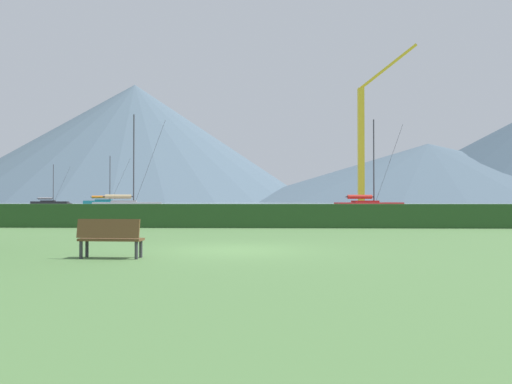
# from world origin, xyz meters

# --- Properties ---
(ground_plane) EXTENTS (1000.00, 1000.00, 0.00)m
(ground_plane) POSITION_xyz_m (0.00, 0.00, 0.00)
(ground_plane) COLOR #517A42
(harbor_water) EXTENTS (320.00, 246.00, 0.00)m
(harbor_water) POSITION_xyz_m (0.00, 137.00, 0.00)
(harbor_water) COLOR #8C9EA3
(harbor_water) RESTS_ON ground_plane
(hedge_line) EXTENTS (80.00, 1.20, 1.19)m
(hedge_line) POSITION_xyz_m (0.00, 11.00, 0.60)
(hedge_line) COLOR #284C23
(hedge_line) RESTS_ON ground_plane
(sailboat_slip_1) EXTENTS (8.11, 3.73, 8.53)m
(sailboat_slip_1) POSITION_xyz_m (-43.31, 81.65, 0.65)
(sailboat_slip_1) COLOR black
(sailboat_slip_1) RESTS_ON harbor_water
(sailboat_slip_2) EXTENTS (8.37, 3.47, 10.22)m
(sailboat_slip_2) POSITION_xyz_m (11.75, 39.49, 0.68)
(sailboat_slip_2) COLOR red
(sailboat_slip_2) RESTS_ON harbor_water
(sailboat_slip_4) EXTENTS (9.35, 4.07, 9.73)m
(sailboat_slip_4) POSITION_xyz_m (-30.13, 76.54, 0.75)
(sailboat_slip_4) COLOR #19707A
(sailboat_slip_4) RESTS_ON harbor_water
(sailboat_slip_5) EXTENTS (8.49, 4.17, 10.77)m
(sailboat_slip_5) POSITION_xyz_m (-14.57, 38.62, 0.70)
(sailboat_slip_5) COLOR #9E9EA3
(sailboat_slip_5) RESTS_ON harbor_water
(park_bench_under_tree) EXTENTS (1.54, 0.55, 0.95)m
(park_bench_under_tree) POSITION_xyz_m (-2.85, -2.02, 0.53)
(park_bench_under_tree) COLOR brown
(park_bench_under_tree) RESTS_ON ground_plane
(dock_crane) EXTENTS (8.51, 2.00, 22.33)m
(dock_crane) POSITION_xyz_m (13.33, 51.20, 7.67)
(dock_crane) COLOR #333338
(dock_crane) RESTS_ON ground_plane
(distant_hill_west_ridge) EXTENTS (254.32, 254.32, 37.93)m
(distant_hill_west_ridge) POSITION_xyz_m (102.98, 302.42, 18.96)
(distant_hill_west_ridge) COLOR #4C6070
(distant_hill_west_ridge) RESTS_ON ground_plane
(distant_hill_central_peak) EXTENTS (250.55, 250.55, 83.22)m
(distant_hill_central_peak) POSITION_xyz_m (-96.13, 324.09, 41.61)
(distant_hill_central_peak) COLOR #4C6070
(distant_hill_central_peak) RESTS_ON ground_plane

